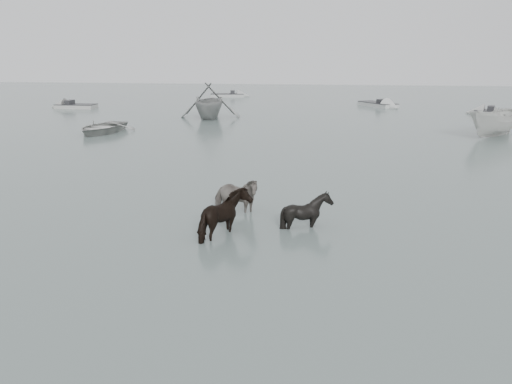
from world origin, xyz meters
The scene contains 12 objects.
ground centered at (0.00, 0.00, 0.00)m, with size 140.00×140.00×0.00m, color #536360.
pony_pinto centered at (-0.75, 1.36, 0.71)m, with size 0.76×1.67×1.41m, color black.
pony_dark centered at (-0.62, -0.84, 0.76)m, with size 1.52×1.30×1.53m, color black.
pony_black centered at (1.56, 0.26, 0.70)m, with size 1.14×1.28×1.41m, color black.
rowboat_lead centered at (-12.17, 16.52, 0.46)m, with size 3.17×4.44×0.92m, color #A5A6A1.
rowboat_trail centered at (-7.00, 24.79, 1.45)m, with size 4.75×5.50×2.90m, color gray.
boat_small centered at (12.23, 18.30, 0.94)m, with size 1.82×4.85×1.87m, color beige.
skiff_port centered at (15.83, 25.89, 0.38)m, with size 4.27×1.60×0.75m, color gray, non-canonical shape.
skiff_outer centered at (-20.95, 30.26, 0.38)m, with size 5.00×1.60×0.75m, color #A1A19D, non-canonical shape.
skiff_mid centered at (6.95, 35.89, 0.38)m, with size 5.89×1.60×0.75m, color #ADB0AD, non-canonical shape.
skiff_star centered at (16.12, 29.86, 0.38)m, with size 5.11×1.60×0.75m, color #AFAFAA, non-canonical shape.
skiff_far centered at (-9.48, 44.53, 0.38)m, with size 5.32×1.60×0.75m, color #A2A5A2, non-canonical shape.
Camera 1 is at (1.99, -13.68, 4.92)m, focal length 35.00 mm.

